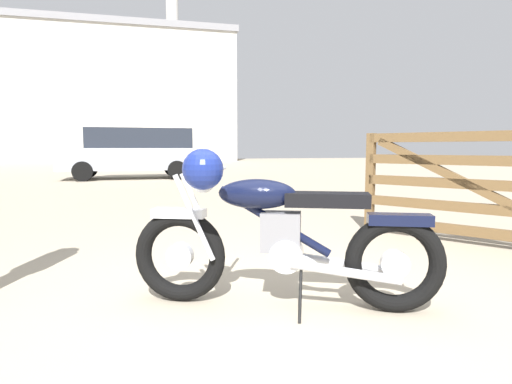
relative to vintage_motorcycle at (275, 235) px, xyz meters
The scene contains 5 objects.
ground_plane 0.50m from the vintage_motorcycle, 95.85° to the right, with size 80.00×80.00×0.00m, color tan.
vintage_motorcycle is the anchor object (origin of this frame).
timber_gate 2.98m from the vintage_motorcycle, 20.54° to the left, with size 1.56×2.16×1.60m.
pale_sedan_back 12.97m from the vintage_motorcycle, 95.62° to the left, with size 4.74×2.07×1.74m.
industrial_building 37.99m from the vintage_motorcycle, 94.57° to the left, with size 18.99×11.90×24.49m.
Camera 1 is at (-0.79, -2.56, 1.06)m, focal length 30.07 mm.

